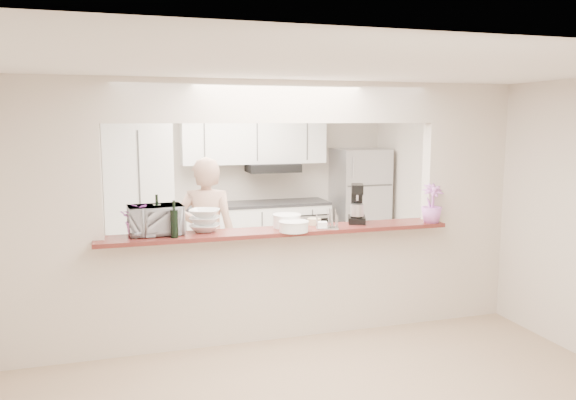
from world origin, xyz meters
name	(u,v)px	position (x,y,z in m)	size (l,w,h in m)	color
floor	(278,336)	(0.00, 0.00, 0.00)	(6.00, 6.00, 0.00)	tan
tile_overlay	(244,290)	(0.00, 1.55, 0.01)	(5.00, 2.90, 0.01)	beige
partition	(278,188)	(0.00, 0.00, 1.48)	(5.00, 0.15, 2.50)	beige
bar_counter	(278,280)	(0.00, 0.00, 0.58)	(3.40, 0.38, 1.09)	beige
kitchen_cabinets	(213,202)	(-0.19, 2.72, 0.97)	(3.15, 0.62, 2.25)	white
refrigerator	(359,204)	(2.05, 2.65, 0.85)	(0.75, 0.70, 1.70)	#BBBAC0
flower_left	(137,219)	(-1.31, 0.05, 1.24)	(0.27, 0.24, 0.30)	pink
wine_bottle_a	(157,219)	(-1.13, 0.07, 1.23)	(0.07, 0.07, 0.37)	black
wine_bottle_b	(174,223)	(-1.00, -0.15, 1.22)	(0.07, 0.07, 0.34)	black
toaster_oven	(156,220)	(-1.15, 0.05, 1.22)	(0.48, 0.33, 0.27)	#B2B1B6
serving_bowls	(205,221)	(-0.70, 0.05, 1.19)	(0.28, 0.28, 0.21)	silver
plate_stack_a	(287,221)	(0.10, 0.03, 1.15)	(0.28, 0.28, 0.13)	white
plate_stack_b	(294,226)	(0.10, -0.19, 1.14)	(0.28, 0.28, 0.10)	white
red_bowl	(288,222)	(0.13, 0.08, 1.13)	(0.16, 0.16, 0.07)	maroon
tan_bowl	(314,222)	(0.40, 0.08, 1.12)	(0.14, 0.14, 0.06)	#C7B58D
utensil_caddy	(327,220)	(0.45, -0.15, 1.17)	(0.24, 0.18, 0.20)	silver
stand_mixer	(357,205)	(0.85, 0.06, 1.27)	(0.26, 0.31, 0.40)	black
flower_right	(432,203)	(1.59, -0.15, 1.29)	(0.22, 0.22, 0.40)	#C66CC9
person	(207,238)	(-0.57, 0.80, 0.87)	(0.63, 0.41, 1.73)	tan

